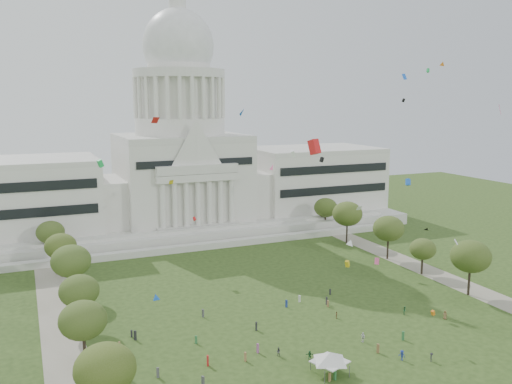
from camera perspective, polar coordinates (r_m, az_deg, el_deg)
ground at (r=104.33m, az=10.31°, el=-17.03°), size 400.00×400.00×0.00m
capitol at (r=199.29m, az=-7.85°, el=2.54°), size 160.00×64.50×91.30m
path_left at (r=116.82m, az=-19.69°, el=-14.44°), size 8.00×160.00×0.04m
path_right at (r=154.18m, az=19.15°, el=-8.49°), size 8.00×160.00×0.04m
row_tree_l_1 at (r=83.53m, az=-15.61°, el=-17.49°), size 8.86×8.86×12.59m
row_tree_l_2 at (r=102.02m, az=-17.76°, el=-12.74°), size 8.42×8.42×11.97m
row_tree_r_2 at (r=140.28m, az=21.67°, el=-6.32°), size 9.55×9.55×13.58m
row_tree_l_3 at (r=117.72m, az=-18.12°, el=-9.88°), size 8.12×8.12×11.55m
row_tree_r_3 at (r=153.08m, az=17.16°, el=-5.76°), size 7.01×7.01×9.98m
row_tree_l_4 at (r=134.97m, az=-18.90°, el=-6.89°), size 9.29×9.29×13.21m
row_tree_r_4 at (r=164.46m, az=13.78°, el=-3.75°), size 9.19×9.19×13.06m
row_tree_l_5 at (r=153.08m, az=-19.88°, el=-5.39°), size 8.33×8.33×11.85m
row_tree_r_5 at (r=179.67m, az=9.60°, el=-2.28°), size 9.82×9.82×13.96m
row_tree_l_6 at (r=170.64m, az=-20.83°, el=-3.98°), size 8.19×8.19×11.64m
row_tree_r_6 at (r=196.15m, az=7.35°, el=-1.64°), size 8.42×8.42×11.97m
event_tent at (r=97.84m, az=7.79°, el=-16.79°), size 9.40×9.40×4.06m
person_0 at (r=126.23m, az=19.28°, el=-12.11°), size 0.99×1.11×1.91m
person_2 at (r=126.20m, az=15.40°, el=-11.93°), size 1.00×1.03×1.83m
person_3 at (r=105.72m, az=15.11°, el=-16.26°), size 1.21×1.42×1.96m
person_4 at (r=111.19m, az=11.19°, el=-14.75°), size 0.81×1.25×1.99m
person_5 at (r=103.34m, az=5.67°, el=-16.70°), size 1.59×1.09×1.59m
person_8 at (r=104.06m, az=2.37°, el=-16.44°), size 0.95×0.88×1.67m
person_9 at (r=106.85m, az=17.99°, el=-16.21°), size 1.09×1.17×1.64m
person_10 at (r=121.15m, az=8.48°, el=-12.68°), size 0.82×1.04×1.56m
distant_crowd at (r=108.49m, az=-0.63°, el=-15.27°), size 52.38×35.81×1.94m
kite_swarm at (r=99.03m, az=9.29°, el=0.18°), size 90.66×108.73×50.80m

